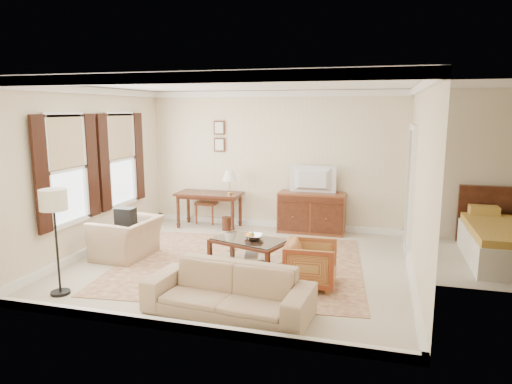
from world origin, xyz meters
The scene contains 20 objects.
room_shell centered at (0.00, 0.00, 2.47)m, with size 5.51×5.01×2.91m.
window_front centered at (-2.70, -0.70, 1.55)m, with size 0.12×1.56×1.80m, color #CCB284, non-canonical shape.
window_rear centered at (-2.70, 0.90, 1.55)m, with size 0.12×1.56×1.80m, color #CCB284, non-canonical shape.
doorway centered at (2.71, 1.50, 1.08)m, with size 0.10×1.12×2.25m, color white, non-canonical shape.
rug centered at (0.01, -0.09, 0.01)m, with size 3.95×3.38×0.01m, color maroon.
writing_desk centered at (-1.33, 2.05, 0.64)m, with size 1.38×0.69×0.75m.
desk_chair centered at (-1.51, 2.40, 0.53)m, with size 0.45×0.45×1.05m, color brown, non-canonical shape.
desk_lamp centered at (-0.86, 2.05, 1.00)m, with size 0.32×0.32×0.50m, color silver, non-canonical shape.
framed_prints centered at (-1.23, 2.47, 1.94)m, with size 0.25×0.04×0.68m, color #4E2416, non-canonical shape.
sideboard centered at (0.86, 2.21, 0.42)m, with size 1.36×0.52×0.83m, color brown.
tv centered at (0.86, 2.19, 1.29)m, with size 0.90×0.52×0.12m, color black.
coffee_table centered at (0.23, -0.24, 0.37)m, with size 1.30×0.99×0.49m.
fruit_bowl centered at (0.31, -0.21, 0.54)m, with size 0.42×0.42×0.10m, color silver.
book_a centered at (0.13, -0.11, 0.19)m, with size 0.28×0.04×0.38m, color brown.
book_b centered at (0.38, -0.39, 0.18)m, with size 0.28×0.03×0.38m, color brown.
striped_armchair centered at (1.29, -0.70, 0.36)m, with size 0.70×0.66×0.72m, color brown.
club_armchair centered at (-1.95, -0.24, 0.46)m, with size 1.04×0.68×0.91m, color tan.
backpack centered at (-1.97, -0.22, 0.70)m, with size 0.32×0.22×0.40m, color black.
sofa centered at (0.45, -1.89, 0.40)m, with size 2.07×0.60×0.81m, color tan.
floor_lamp centered at (-1.99, -1.91, 1.22)m, with size 0.36×0.36×1.47m.
Camera 1 is at (2.20, -6.92, 2.51)m, focal length 32.00 mm.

